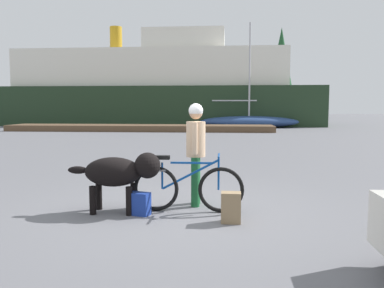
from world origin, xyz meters
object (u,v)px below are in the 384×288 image
bicycle (187,187)px  person_cyclist (196,144)px  backpack (231,207)px  dog (120,172)px  sailboat_moored (249,121)px  handbag_pannier (139,204)px  ferry_boat (155,90)px

bicycle → person_cyclist: person_cyclist is taller
backpack → dog: bearing=167.4°
dog → backpack: 1.81m
bicycle → person_cyclist: size_ratio=1.02×
person_cyclist → sailboat_moored: sailboat_moored is taller
person_cyclist → handbag_pannier: person_cyclist is taller
bicycle → backpack: bearing=-37.7°
dog → sailboat_moored: sailboat_moored is taller
dog → ferry_boat: bearing=99.2°
ferry_boat → sailboat_moored: 10.14m
bicycle → ferry_boat: bearing=101.2°
handbag_pannier → ferry_boat: 30.60m
handbag_pannier → sailboat_moored: bearing=82.9°
handbag_pannier → dog: bearing=161.3°
handbag_pannier → ferry_boat: ferry_boat is taller
sailboat_moored → ferry_boat: bearing=148.1°
bicycle → sailboat_moored: (2.39, 24.58, 0.10)m
bicycle → backpack: size_ratio=3.97×
handbag_pannier → sailboat_moored: 25.03m
person_cyclist → backpack: person_cyclist is taller
person_cyclist → ferry_boat: bearing=101.6°
bicycle → handbag_pannier: bicycle is taller
person_cyclist → backpack: size_ratio=3.89×
backpack → bicycle: bearing=142.3°
bicycle → backpack: (0.68, -0.52, -0.17)m
dog → handbag_pannier: 0.58m
person_cyclist → sailboat_moored: size_ratio=0.21×
dog → sailboat_moored: bearing=82.1°
bicycle → sailboat_moored: 24.70m
bicycle → dog: (-1.04, -0.14, 0.25)m
ferry_boat → sailboat_moored: size_ratio=3.65×
bicycle → backpack: bicycle is taller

